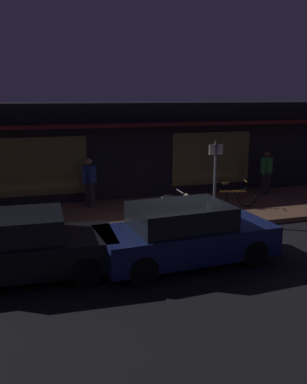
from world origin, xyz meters
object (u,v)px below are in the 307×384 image
at_px(parked_car_near, 16,247).
at_px(parked_car_far, 184,234).
at_px(bicycle_parked, 232,197).
at_px(motorcycle, 164,207).
at_px(person_bystander, 266,172).
at_px(sign_post, 215,176).
at_px(person_photographer, 90,182).

height_order(parked_car_near, parked_car_far, same).
bearing_deg(parked_car_far, bicycle_parked, 49.05).
bearing_deg(motorcycle, bicycle_parked, 21.63).
xyz_separation_m(person_bystander, sign_post, (-3.34, -2.46, 0.48)).
height_order(bicycle_parked, sign_post, sign_post).
bearing_deg(motorcycle, sign_post, -1.44).
relative_size(person_photographer, parked_car_far, 0.40).
relative_size(parked_car_near, parked_car_far, 1.00).
height_order(motorcycle, sign_post, sign_post).
bearing_deg(bicycle_parked, parked_car_far, -130.95).
bearing_deg(person_bystander, parked_car_near, -152.44).
xyz_separation_m(motorcycle, parked_car_near, (-4.16, -2.32, 0.06)).
bearing_deg(bicycle_parked, motorcycle, -158.37).
distance_m(motorcycle, sign_post, 1.81).
distance_m(bicycle_parked, parked_car_near, 7.80).
height_order(motorcycle, person_photographer, person_photographer).
xyz_separation_m(motorcycle, person_photographer, (-1.75, 2.62, 0.38)).
distance_m(person_bystander, sign_post, 4.17).
relative_size(sign_post, parked_car_near, 0.57).
bearing_deg(person_photographer, bicycle_parked, -18.04).
height_order(motorcycle, parked_car_far, parked_car_far).
height_order(bicycle_parked, parked_car_far, parked_car_far).
distance_m(sign_post, parked_car_near, 6.24).
relative_size(person_bystander, sign_post, 0.70).
bearing_deg(parked_car_far, sign_post, 52.10).
distance_m(sign_post, parked_car_far, 3.38).
xyz_separation_m(motorcycle, bicycle_parked, (2.83, 1.12, -0.14)).
xyz_separation_m(motorcycle, sign_post, (1.59, -0.04, 0.86)).
distance_m(motorcycle, parked_car_far, 2.66).
bearing_deg(sign_post, bicycle_parked, 43.18).
height_order(motorcycle, parked_car_near, parked_car_near).
distance_m(person_bystander, parked_car_far, 7.36).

